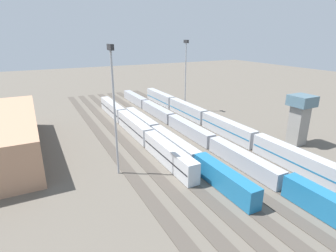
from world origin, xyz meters
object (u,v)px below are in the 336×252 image
train_on_track_4 (170,141)px  light_mast_0 (186,67)px  control_tower (300,116)px  train_on_track_5 (134,126)px  light_mast_1 (114,96)px  train_on_track_0 (205,118)px  train_on_track_2 (187,128)px

train_on_track_4 → light_mast_0: bearing=-36.5°
control_tower → light_mast_0: bearing=12.7°
light_mast_0 → control_tower: (-45.88, -10.37, -9.56)m
train_on_track_5 → light_mast_0: size_ratio=2.53×
light_mast_1 → control_tower: light_mast_1 is taller
train_on_track_0 → control_tower: control_tower is taller
train_on_track_2 → control_tower: 32.62m
train_on_track_5 → control_tower: control_tower is taller
light_mast_1 → control_tower: (-6.34, -51.28, -9.66)m
train_on_track_0 → light_mast_0: light_mast_0 is taller
train_on_track_0 → train_on_track_2: 11.11m
train_on_track_4 → train_on_track_0: train_on_track_0 is taller
train_on_track_5 → train_on_track_0: bearing=-97.1°
light_mast_0 → light_mast_1: bearing=134.0°
train_on_track_5 → train_on_track_0: same height
control_tower → train_on_track_4: bearing=67.9°
train_on_track_0 → control_tower: bearing=-151.6°
train_on_track_2 → train_on_track_4: bearing=126.0°
train_on_track_4 → train_on_track_5: bearing=18.2°
light_mast_0 → control_tower: bearing=-167.3°
train_on_track_5 → light_mast_0: (16.83, -28.68, 15.29)m
train_on_track_2 → light_mast_1: size_ratio=4.03×
train_on_track_5 → train_on_track_0: (-3.11, -25.00, -0.02)m
light_mast_1 → light_mast_0: bearing=-46.0°
train_on_track_0 → train_on_track_4: bearing=121.1°
light_mast_0 → control_tower: size_ratio=1.97×
train_on_track_4 → train_on_track_2: size_ratio=0.58×
train_on_track_4 → light_mast_0: size_ratio=2.35×
train_on_track_2 → light_mast_1: 34.84m
train_on_track_2 → train_on_track_0: bearing=-64.3°
train_on_track_0 → control_tower: (-25.94, -14.05, 5.76)m
train_on_track_2 → light_mast_0: (24.76, -13.68, 15.84)m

